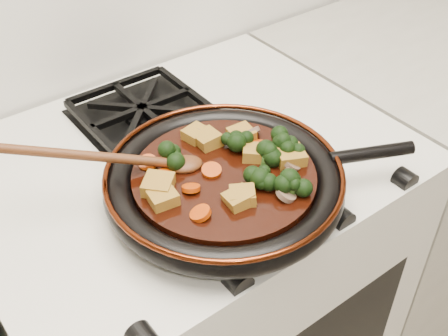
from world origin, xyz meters
TOP-DOWN VIEW (x-y plane):
  - stove at (0.00, 1.69)m, footprint 0.76×0.60m
  - burner_grate_front at (0.00, 1.55)m, footprint 0.23×0.23m
  - burner_grate_back at (0.00, 1.83)m, footprint 0.23×0.23m
  - skillet at (-0.01, 1.55)m, footprint 0.47×0.37m
  - braising_sauce at (-0.02, 1.55)m, footprint 0.28×0.28m
  - tofu_cube_0 at (0.01, 1.63)m, footprint 0.04×0.04m
  - tofu_cube_1 at (0.00, 1.65)m, footprint 0.04×0.04m
  - tofu_cube_2 at (0.06, 1.60)m, footprint 0.04×0.04m
  - tofu_cube_3 at (0.05, 1.56)m, footprint 0.05×0.05m
  - tofu_cube_4 at (-0.04, 1.49)m, footprint 0.04×0.04m
  - tofu_cube_5 at (-0.13, 1.55)m, footprint 0.04×0.04m
  - tofu_cube_6 at (0.08, 1.51)m, footprint 0.06×0.06m
  - tofu_cube_7 at (-0.03, 1.49)m, footprint 0.05×0.05m
  - tofu_cube_8 at (-0.12, 1.58)m, footprint 0.06×0.06m
  - broccoli_floret_0 at (0.05, 1.53)m, footprint 0.08×0.07m
  - broccoli_floret_1 at (-0.06, 1.62)m, footprint 0.08×0.09m
  - broccoli_floret_2 at (0.10, 1.52)m, footprint 0.09×0.08m
  - broccoli_floret_3 at (0.01, 1.50)m, footprint 0.08×0.08m
  - broccoli_floret_4 at (0.08, 1.54)m, footprint 0.08×0.09m
  - broccoli_floret_5 at (0.03, 1.45)m, footprint 0.09×0.09m
  - broccoli_floret_6 at (0.04, 1.59)m, footprint 0.07×0.07m
  - carrot_coin_0 at (-0.03, 1.56)m, footprint 0.03×0.03m
  - carrot_coin_1 at (0.07, 1.57)m, footprint 0.03×0.03m
  - carrot_coin_2 at (-0.10, 1.64)m, footprint 0.03×0.03m
  - carrot_coin_3 at (-0.09, 1.60)m, footprint 0.03×0.03m
  - carrot_coin_4 at (-0.08, 1.55)m, footprint 0.03×0.03m
  - carrot_coin_5 at (-0.10, 1.50)m, footprint 0.03×0.03m
  - mushroom_slice_0 at (0.05, 1.47)m, footprint 0.04×0.05m
  - mushroom_slice_1 at (0.02, 1.65)m, footprint 0.04×0.04m
  - mushroom_slice_2 at (0.02, 1.45)m, footprint 0.04×0.04m
  - mushroom_slice_3 at (0.07, 1.60)m, footprint 0.04×0.03m
  - mushroom_slice_4 at (0.08, 1.50)m, footprint 0.05×0.05m
  - wooden_spoon at (-0.13, 1.64)m, footprint 0.17×0.10m

SIDE VIEW (x-z plane):
  - stove at x=0.00m, z-range 0.00..0.90m
  - burner_grate_front at x=0.00m, z-range 0.90..0.93m
  - burner_grate_back at x=0.00m, z-range 0.90..0.93m
  - skillet at x=-0.01m, z-range 0.92..0.97m
  - braising_sauce at x=-0.02m, z-range 0.94..0.96m
  - carrot_coin_0 at x=-0.03m, z-range 0.96..0.97m
  - carrot_coin_1 at x=0.07m, z-range 0.95..0.97m
  - carrot_coin_2 at x=-0.10m, z-range 0.95..0.98m
  - carrot_coin_3 at x=-0.09m, z-range 0.96..0.97m
  - carrot_coin_4 at x=-0.08m, z-range 0.95..0.97m
  - carrot_coin_5 at x=-0.10m, z-range 0.95..0.98m
  - mushroom_slice_0 at x=0.05m, z-range 0.95..0.98m
  - mushroom_slice_1 at x=0.02m, z-range 0.95..0.98m
  - mushroom_slice_2 at x=0.02m, z-range 0.96..0.98m
  - mushroom_slice_3 at x=0.07m, z-range 0.95..0.98m
  - mushroom_slice_4 at x=0.08m, z-range 0.95..0.98m
  - tofu_cube_4 at x=-0.04m, z-range 0.95..0.98m
  - tofu_cube_7 at x=-0.03m, z-range 0.95..0.98m
  - tofu_cube_3 at x=0.05m, z-range 0.95..0.98m
  - tofu_cube_1 at x=0.00m, z-range 0.96..0.98m
  - tofu_cube_2 at x=0.06m, z-range 0.95..0.98m
  - tofu_cube_5 at x=-0.13m, z-range 0.96..0.98m
  - tofu_cube_0 at x=0.01m, z-range 0.95..0.98m
  - tofu_cube_6 at x=0.08m, z-range 0.95..0.98m
  - tofu_cube_8 at x=-0.12m, z-range 0.96..0.98m
  - broccoli_floret_3 at x=0.01m, z-range 0.94..1.00m
  - broccoli_floret_2 at x=0.10m, z-range 0.94..1.00m
  - broccoli_floret_6 at x=0.04m, z-range 0.94..1.00m
  - broccoli_floret_0 at x=0.05m, z-range 0.94..1.00m
  - broccoli_floret_1 at x=-0.06m, z-range 0.94..1.00m
  - broccoli_floret_5 at x=0.03m, z-range 0.94..1.00m
  - broccoli_floret_4 at x=0.08m, z-range 0.93..1.01m
  - wooden_spoon at x=-0.13m, z-range 0.84..1.13m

